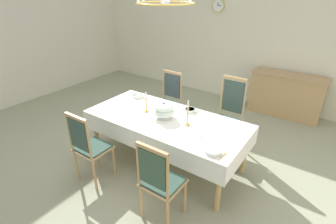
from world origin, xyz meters
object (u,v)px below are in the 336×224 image
Objects in this scene: chair_south_a at (89,146)px; spoon_primary at (197,112)px; candlestick_east at (188,115)px; chandelier at (165,2)px; sideboard at (286,95)px; spoon_secondary at (224,155)px; dining_table at (166,123)px; bowl_far_left at (138,96)px; bowl_near_left at (190,110)px; chair_south_b at (160,181)px; soup_tureen at (164,110)px; candlestick_west at (146,104)px; bowl_near_right at (213,151)px; chair_north_a at (168,100)px; chair_north_b at (228,114)px; mounted_clock at (219,6)px.

chair_south_a is 1.65m from spoon_primary.
chandelier is at bearing 180.00° from candlestick_east.
candlestick_east is 0.26× the size of sideboard.
dining_table is at bearing 164.97° from spoon_secondary.
spoon_primary is at bearing 2.96° from bowl_far_left.
spoon_primary is at bearing 138.65° from spoon_secondary.
dining_table is 3.29× the size of chandelier.
chair_south_a reaches higher than bowl_near_left.
chair_south_b is 5.50× the size of bowl_far_left.
spoon_primary is 1.00× the size of spoon_secondary.
chair_south_b is 2.92× the size of candlestick_east.
soup_tureen is 0.33m from candlestick_west.
bowl_near_right is at bearing 19.30° from chair_south_a.
soup_tureen is (0.58, 0.94, 0.33)m from chair_south_a.
bowl_near_right is at bearing 139.40° from chair_north_a.
chandelier reaches higher than spoon_secondary.
chair_north_b is at bearing 114.17° from spoon_secondary.
chair_north_a is at bearing 121.49° from soup_tureen.
chair_north_b is 2.06m from chandelier.
mounted_clock is (-1.30, 3.99, 1.55)m from chair_south_b.
chair_south_a is 5.53× the size of bowl_near_right.
mounted_clock is at bearing 115.70° from bowl_near_right.
sideboard is at bearing -105.61° from chair_north_b.
candlestick_west is 0.68m from bowl_near_left.
candlestick_east reaches higher than chair_north_a.
bowl_near_left is 0.63× the size of mounted_clock.
candlestick_east reaches higher than candlestick_west.
chandelier is at bearing 58.24° from chair_north_b.
soup_tureen is 1.75× the size of spoon_secondary.
candlestick_east is at bearing 156.42° from spoon_secondary.
chair_south_b reaches higher than bowl_near_left.
bowl_near_right is at bearing -64.30° from mounted_clock.
bowl_near_left is 1.03m from bowl_far_left.
spoon_secondary is at bearing -18.33° from soup_tureen.
chair_north_a is 3.54× the size of soup_tureen.
candlestick_east reaches higher than bowl_far_left.
sideboard is (0.52, 1.85, -0.16)m from chair_north_b.
chair_north_b is 6.23× the size of bowl_far_left.
soup_tureen is at bearing 180.00° from chandelier.
chair_south_b is 3.46× the size of soup_tureen.
candlestick_west reaches higher than bowl_near_right.
bowl_far_left is (-0.83, 0.37, -0.09)m from soup_tureen.
soup_tureen is 3.06m from sideboard.
chair_north_a is at bearing 139.40° from bowl_near_right.
chair_north_b is at bearing 57.57° from chair_south_a.
spoon_secondary is (0.91, -0.77, -0.02)m from bowl_near_left.
chair_south_a is 1.49× the size of chandelier.
chair_north_a and candlestick_west have the same top height.
chandelier reaches higher than dining_table.
chair_south_a is 2.91× the size of candlestick_east.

